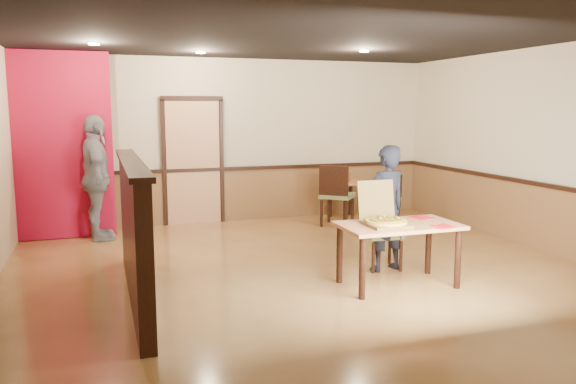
# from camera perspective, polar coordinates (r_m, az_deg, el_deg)

# --- Properties ---
(floor) EXTENTS (7.00, 7.00, 0.00)m
(floor) POSITION_cam_1_polar(r_m,az_deg,el_deg) (6.74, 2.16, -8.38)
(floor) COLOR #BA8448
(floor) RESTS_ON ground
(ceiling) EXTENTS (7.00, 7.00, 0.00)m
(ceiling) POSITION_cam_1_polar(r_m,az_deg,el_deg) (6.51, 2.30, 15.93)
(ceiling) COLOR black
(ceiling) RESTS_ON wall_back
(wall_back) EXTENTS (7.00, 0.00, 7.00)m
(wall_back) POSITION_cam_1_polar(r_m,az_deg,el_deg) (9.82, -5.07, 5.22)
(wall_back) COLOR beige
(wall_back) RESTS_ON floor
(wall_right) EXTENTS (0.00, 7.00, 7.00)m
(wall_right) POSITION_cam_1_polar(r_m,az_deg,el_deg) (8.38, 25.26, 3.88)
(wall_right) COLOR beige
(wall_right) RESTS_ON floor
(wainscot_back) EXTENTS (7.00, 0.04, 0.90)m
(wainscot_back) POSITION_cam_1_polar(r_m,az_deg,el_deg) (9.89, -4.96, -0.29)
(wainscot_back) COLOR brown
(wainscot_back) RESTS_ON floor
(chair_rail_back) EXTENTS (7.00, 0.06, 0.06)m
(chair_rail_back) POSITION_cam_1_polar(r_m,az_deg,el_deg) (9.81, -4.96, 2.40)
(chair_rail_back) COLOR black
(chair_rail_back) RESTS_ON wall_back
(wainscot_right) EXTENTS (0.04, 7.00, 0.90)m
(wainscot_right) POSITION_cam_1_polar(r_m,az_deg,el_deg) (8.48, 24.71, -2.53)
(wainscot_right) COLOR brown
(wainscot_right) RESTS_ON floor
(chair_rail_right) EXTENTS (0.06, 7.00, 0.06)m
(chair_rail_right) POSITION_cam_1_polar(r_m,az_deg,el_deg) (8.39, 24.81, 0.61)
(chair_rail_right) COLOR black
(chair_rail_right) RESTS_ON wall_right
(back_door) EXTENTS (0.90, 0.06, 2.10)m
(back_door) POSITION_cam_1_polar(r_m,az_deg,el_deg) (9.65, -9.61, 2.99)
(back_door) COLOR tan
(back_door) RESTS_ON wall_back
(booth_partition) EXTENTS (0.20, 3.10, 1.44)m
(booth_partition) POSITION_cam_1_polar(r_m,az_deg,el_deg) (5.97, -15.39, -3.63)
(booth_partition) COLOR black
(booth_partition) RESTS_ON floor
(red_accent_panel) EXTENTS (1.60, 0.20, 2.78)m
(red_accent_panel) POSITION_cam_1_polar(r_m,az_deg,el_deg) (9.07, -22.45, 4.34)
(red_accent_panel) COLOR #AE0C2D
(red_accent_panel) RESTS_ON floor
(spot_a) EXTENTS (0.14, 0.14, 0.02)m
(spot_a) POSITION_cam_1_polar(r_m,az_deg,el_deg) (7.87, -19.12, 14.04)
(spot_a) COLOR #FFF0B2
(spot_a) RESTS_ON ceiling
(spot_b) EXTENTS (0.14, 0.14, 0.02)m
(spot_b) POSITION_cam_1_polar(r_m,az_deg,el_deg) (8.70, -8.88, 13.83)
(spot_b) COLOR #FFF0B2
(spot_b) RESTS_ON ceiling
(spot_c) EXTENTS (0.14, 0.14, 0.02)m
(spot_c) POSITION_cam_1_polar(r_m,az_deg,el_deg) (8.43, 7.73, 14.03)
(spot_c) COLOR #FFF0B2
(spot_c) RESTS_ON ceiling
(main_table) EXTENTS (1.31, 0.76, 0.70)m
(main_table) POSITION_cam_1_polar(r_m,az_deg,el_deg) (6.31, 11.16, -4.13)
(main_table) COLOR #BF7D50
(main_table) RESTS_ON floor
(diner_chair) EXTENTS (0.47, 0.47, 0.87)m
(diner_chair) POSITION_cam_1_polar(r_m,az_deg,el_deg) (7.03, 9.36, -3.79)
(diner_chair) COLOR olive
(diner_chair) RESTS_ON floor
(side_chair_left) EXTENTS (0.72, 0.72, 1.03)m
(side_chair_left) POSITION_cam_1_polar(r_m,az_deg,el_deg) (9.35, 4.92, -0.10)
(side_chair_left) COLOR olive
(side_chair_left) RESTS_ON floor
(side_chair_right) EXTENTS (0.55, 0.55, 0.83)m
(side_chair_right) POSITION_cam_1_polar(r_m,az_deg,el_deg) (9.80, 10.16, -0.47)
(side_chair_right) COLOR olive
(side_chair_right) RESTS_ON floor
(side_table) EXTENTS (0.74, 0.74, 0.67)m
(side_table) POSITION_cam_1_polar(r_m,az_deg,el_deg) (10.11, 6.14, 0.16)
(side_table) COLOR #BF7D50
(side_table) RESTS_ON floor
(diner) EXTENTS (0.62, 0.47, 1.53)m
(diner) POSITION_cam_1_polar(r_m,az_deg,el_deg) (6.85, 9.92, -1.66)
(diner) COLOR black
(diner) RESTS_ON floor
(passerby) EXTENTS (0.56, 1.14, 1.87)m
(passerby) POSITION_cam_1_polar(r_m,az_deg,el_deg) (8.78, -18.88, 1.35)
(passerby) COLOR gray
(passerby) RESTS_ON floor
(pizza_box) EXTENTS (0.44, 0.52, 0.46)m
(pizza_box) POSITION_cam_1_polar(r_m,az_deg,el_deg) (6.19, 9.76, -2.77)
(pizza_box) COLOR brown
(pizza_box) RESTS_ON main_table
(pizza) EXTENTS (0.59, 0.59, 0.03)m
(pizza) POSITION_cam_1_polar(r_m,az_deg,el_deg) (6.15, 9.96, -2.96)
(pizza) COLOR gold
(pizza) RESTS_ON pizza_box
(napkin_near) EXTENTS (0.23, 0.23, 0.01)m
(napkin_near) POSITION_cam_1_polar(r_m,az_deg,el_deg) (6.25, 15.48, -3.37)
(napkin_near) COLOR red
(napkin_near) RESTS_ON main_table
(napkin_far) EXTENTS (0.28, 0.28, 0.01)m
(napkin_far) POSITION_cam_1_polar(r_m,az_deg,el_deg) (6.69, 13.40, -2.53)
(napkin_far) COLOR red
(napkin_far) RESTS_ON main_table
(condiment) EXTENTS (0.06, 0.06, 0.16)m
(condiment) POSITION_cam_1_polar(r_m,az_deg,el_deg) (9.96, 6.16, 1.47)
(condiment) COLOR brown
(condiment) RESTS_ON side_table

